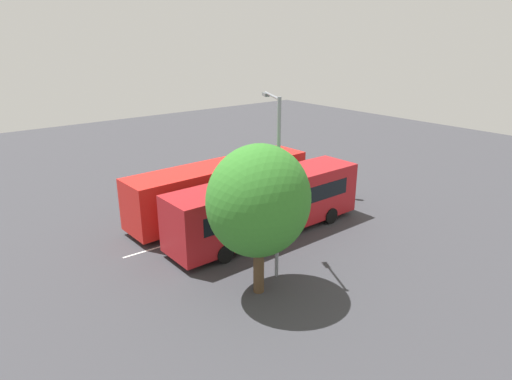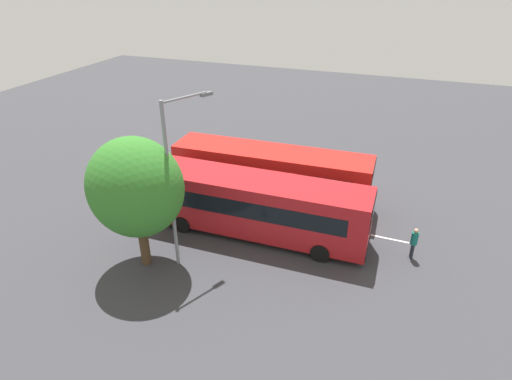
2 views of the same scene
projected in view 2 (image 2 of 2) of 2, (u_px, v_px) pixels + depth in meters
ground_plane at (271, 214)px, 23.61m from camera, size 70.99×70.99×0.00m
bus_far_left at (256, 205)px, 21.21m from camera, size 11.35×2.69×3.10m
bus_center_left at (271, 173)px, 24.36m from camera, size 11.40×2.87×3.10m
pedestrian at (414, 241)px, 19.72m from camera, size 0.38×0.38×1.64m
street_lamp at (174, 176)px, 17.84m from camera, size 1.25×2.33×7.77m
depot_tree at (136, 188)px, 17.95m from camera, size 4.22×3.80×6.20m
lane_stripe_outer_left at (271, 214)px, 23.61m from camera, size 14.68×0.51×0.01m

